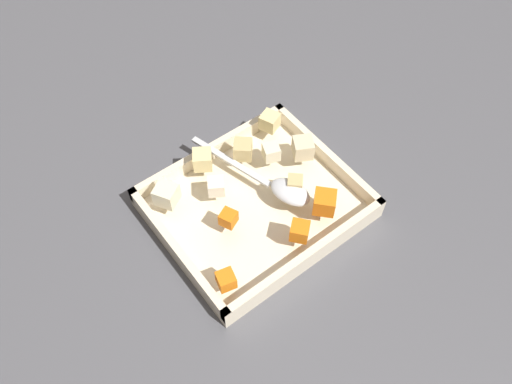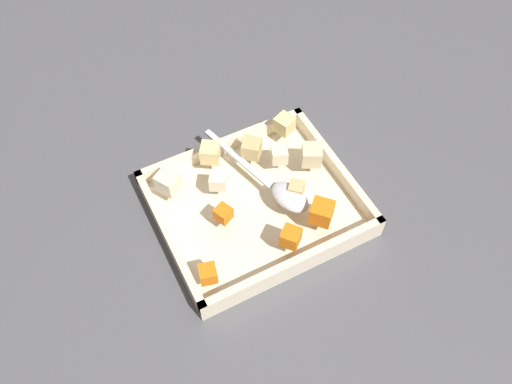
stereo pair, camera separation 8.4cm
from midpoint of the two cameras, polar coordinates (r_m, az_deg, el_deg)
The scene contains 15 objects.
ground_plane at distance 0.88m, azimuth 3.56°, elevation -2.64°, with size 4.00×4.00×0.00m, color #4C4C51.
baking_dish at distance 0.87m, azimuth 2.75°, elevation -1.71°, with size 0.32×0.27×0.04m.
carrot_chunk_corner_ne at distance 0.82m, azimuth 9.97°, elevation -2.36°, with size 0.03×0.03×0.03m, color orange.
carrot_chunk_corner_nw at distance 0.81m, azimuth -0.70°, elevation -2.39°, with size 0.02×0.02×0.02m, color orange.
carrot_chunk_near_left at distance 0.76m, azimuth -2.03°, elevation -9.00°, with size 0.02×0.02×0.02m, color orange.
carrot_chunk_rim_edge at distance 0.79m, azimuth 6.49°, elevation -5.18°, with size 0.03×0.03×0.03m, color orange.
potato_chunk_heap_top at distance 0.88m, azimuth 8.72°, elevation 3.78°, with size 0.03×0.03×0.03m, color beige.
potato_chunk_front_center at distance 0.85m, azimuth -6.62°, elevation 0.91°, with size 0.03×0.03×0.03m, color beige.
potato_chunk_corner_sw at distance 0.88m, azimuth -2.24°, elevation 4.05°, with size 0.03×0.03×0.03m, color #E0CC89.
potato_chunk_center at distance 0.88m, azimuth 2.25°, elevation 4.53°, with size 0.03×0.03×0.03m, color tan.
potato_chunk_heap_side at distance 0.88m, azimuth 5.25°, elevation 3.83°, with size 0.03×0.03×0.03m, color beige.
potato_chunk_near_right at distance 0.84m, azimuth 7.17°, elevation 0.08°, with size 0.02×0.02×0.02m, color tan.
potato_chunk_near_spoon at distance 0.92m, azimuth 5.67°, elevation 7.10°, with size 0.03×0.03×0.03m, color #E0CC89.
parsnip_chunk_mid_left at distance 0.85m, azimuth -1.29°, elevation 1.02°, with size 0.03×0.03×0.03m, color silver.
serving_spoon at distance 0.84m, azimuth 5.84°, elevation -0.19°, with size 0.09×0.23×0.02m.
Camera 2 is at (-0.23, -0.41, 0.74)m, focal length 37.27 mm.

